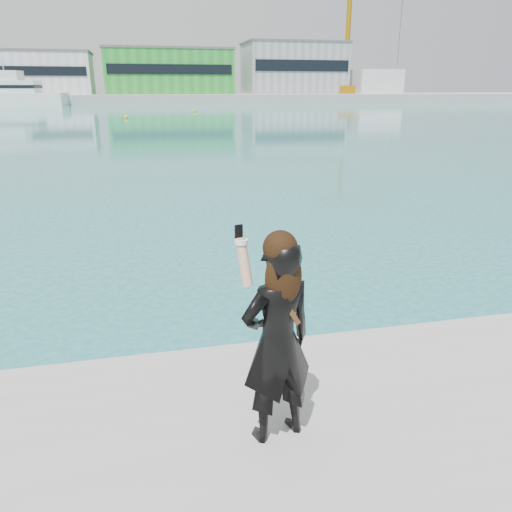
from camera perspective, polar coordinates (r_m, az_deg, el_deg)
The scene contains 12 objects.
ground at distance 5.01m, azimuth -5.20°, elevation -24.01°, with size 500.00×500.00×0.00m, color #196C75.
far_quay at distance 133.69m, azimuth -13.45°, elevation 17.14°, with size 320.00×40.00×2.00m, color #9E9E99.
warehouse_white at distance 133.45m, azimuth -23.63°, elevation 18.63°, with size 24.48×15.35×9.50m.
warehouse_green at distance 131.97m, azimuth -9.97°, elevation 20.06°, with size 30.60×16.36×10.50m.
warehouse_grey_right at distance 137.80m, azimuth 4.32°, elevation 20.62°, with size 25.50×15.35×12.50m.
ancillary_shed at distance 143.92m, azimuth 13.41°, elevation 18.81°, with size 12.00×10.00×6.00m, color silver.
dock_crane at distance 137.13m, azimuth 10.94°, elevation 23.22°, with size 23.00×4.00×24.00m.
flagpole_right at distance 126.72m, azimuth -2.97°, elevation 20.04°, with size 1.28×0.16×8.00m.
motor_yacht at distance 116.31m, azimuth -25.85°, elevation 16.43°, with size 19.51×8.84×8.79m.
buoy_near at distance 62.85m, azimuth -14.60°, elevation 14.98°, with size 0.50×0.50×0.50m, color #FFB50D.
buoy_extra at distance 77.68m, azimuth -7.02°, elevation 16.01°, with size 0.50×0.50×0.50m, color #FFB50D.
woman at distance 3.72m, azimuth 2.47°, elevation -9.19°, with size 0.66×0.52×1.69m.
Camera 1 is at (-0.42, -3.67, 3.39)m, focal length 35.00 mm.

